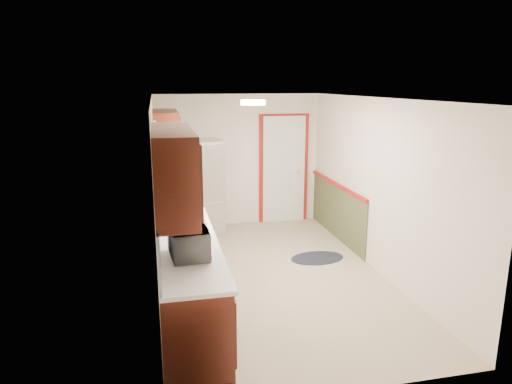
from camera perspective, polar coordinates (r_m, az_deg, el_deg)
name	(u,v)px	position (r m, az deg, el deg)	size (l,w,h in m)	color
room_shell	(272,191)	(6.01, 2.05, 0.12)	(3.20, 5.20, 2.52)	tan
kitchen_run	(180,232)	(5.66, -9.48, -5.01)	(0.63, 4.00, 2.20)	#3D150E
back_wall_trim	(295,178)	(8.42, 4.86, 1.79)	(1.12, 2.30, 2.08)	maroon
ceiling_fixture	(253,102)	(5.59, -0.37, 11.14)	(0.30, 0.30, 0.06)	#FFD88C
microwave	(189,239)	(4.49, -8.39, -5.81)	(0.52, 0.29, 0.35)	white
refrigerator	(202,187)	(7.95, -6.80, 0.57)	(0.74, 0.72, 1.65)	#B7B7BC
rug	(317,258)	(7.04, 7.66, -8.16)	(0.83, 0.53, 0.01)	black
cooktop	(179,200)	(6.63, -9.62, -1.04)	(0.48, 0.57, 0.02)	black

